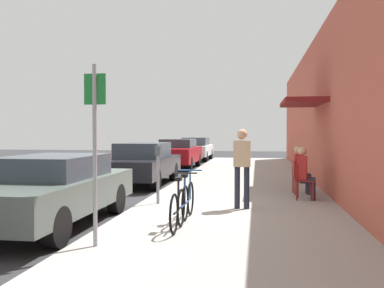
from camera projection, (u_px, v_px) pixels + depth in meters
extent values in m
plane|color=#2D2D30|center=(132.00, 213.00, 9.13)|extent=(60.00, 60.00, 0.00)
cube|color=#9E9B93|center=(240.00, 198.00, 10.76)|extent=(4.50, 32.00, 0.12)
cube|color=#BC5442|center=(338.00, 106.00, 10.32)|extent=(0.30, 32.00, 4.79)
cube|color=maroon|center=(302.00, 103.00, 12.02)|extent=(1.10, 2.80, 0.12)
cube|color=#47514C|center=(51.00, 194.00, 7.82)|extent=(1.80, 4.40, 0.58)
cube|color=#333D47|center=(55.00, 166.00, 7.95)|extent=(1.48, 2.11, 0.41)
cylinder|color=black|center=(116.00, 199.00, 9.06)|extent=(0.22, 0.64, 0.64)
cylinder|color=black|center=(47.00, 197.00, 9.30)|extent=(0.22, 0.64, 0.64)
cylinder|color=black|center=(57.00, 227.00, 6.36)|extent=(0.22, 0.64, 0.64)
cube|color=black|center=(142.00, 166.00, 14.01)|extent=(1.80, 4.40, 0.58)
cube|color=#333D47|center=(143.00, 150.00, 14.15)|extent=(1.48, 2.11, 0.49)
cylinder|color=black|center=(173.00, 172.00, 15.25)|extent=(0.22, 0.64, 0.64)
cylinder|color=black|center=(131.00, 171.00, 15.49)|extent=(0.22, 0.64, 0.64)
cylinder|color=black|center=(155.00, 180.00, 12.55)|extent=(0.22, 0.64, 0.64)
cylinder|color=black|center=(105.00, 179.00, 12.80)|extent=(0.22, 0.64, 0.64)
cube|color=maroon|center=(178.00, 155.00, 20.31)|extent=(1.80, 4.40, 0.69)
cube|color=#333D47|center=(178.00, 143.00, 20.45)|extent=(1.48, 2.11, 0.41)
cylinder|color=black|center=(198.00, 160.00, 21.55)|extent=(0.22, 0.64, 0.64)
cylinder|color=black|center=(168.00, 160.00, 21.79)|extent=(0.22, 0.64, 0.64)
cylinder|color=black|center=(189.00, 164.00, 18.86)|extent=(0.22, 0.64, 0.64)
cylinder|color=black|center=(155.00, 164.00, 19.10)|extent=(0.22, 0.64, 0.64)
cube|color=silver|center=(195.00, 150.00, 26.11)|extent=(1.80, 4.40, 0.61)
cube|color=#333D47|center=(196.00, 141.00, 26.24)|extent=(1.48, 2.11, 0.48)
cylinder|color=black|center=(210.00, 154.00, 27.35)|extent=(0.22, 0.64, 0.64)
cylinder|color=black|center=(187.00, 154.00, 27.59)|extent=(0.22, 0.64, 0.64)
cylinder|color=black|center=(205.00, 156.00, 24.65)|extent=(0.22, 0.64, 0.64)
cylinder|color=black|center=(179.00, 156.00, 24.89)|extent=(0.22, 0.64, 0.64)
cylinder|color=slate|center=(158.00, 180.00, 9.61)|extent=(0.07, 0.07, 1.10)
cube|color=#383D42|center=(158.00, 151.00, 9.59)|extent=(0.12, 0.10, 0.22)
cylinder|color=gray|center=(95.00, 156.00, 6.00)|extent=(0.06, 0.06, 2.60)
cube|color=#19722D|center=(95.00, 89.00, 5.99)|extent=(0.32, 0.02, 0.44)
torus|color=black|center=(185.00, 203.00, 7.73)|extent=(0.04, 0.66, 0.66)
torus|color=black|center=(174.00, 214.00, 6.70)|extent=(0.04, 0.66, 0.66)
cylinder|color=black|center=(180.00, 208.00, 7.22)|extent=(0.04, 1.05, 0.04)
cylinder|color=black|center=(178.00, 195.00, 7.06)|extent=(0.04, 0.04, 0.50)
cube|color=black|center=(178.00, 179.00, 7.05)|extent=(0.10, 0.20, 0.06)
cylinder|color=black|center=(185.00, 188.00, 7.68)|extent=(0.03, 0.03, 0.56)
cylinder|color=black|center=(185.00, 173.00, 7.67)|extent=(0.46, 0.03, 0.03)
torus|color=black|center=(191.00, 198.00, 8.29)|extent=(0.04, 0.66, 0.66)
torus|color=black|center=(181.00, 208.00, 7.25)|extent=(0.04, 0.66, 0.66)
cylinder|color=#1E4C8C|center=(186.00, 203.00, 7.77)|extent=(0.04, 1.05, 0.04)
cylinder|color=#1E4C8C|center=(185.00, 190.00, 7.61)|extent=(0.04, 0.04, 0.50)
cube|color=black|center=(185.00, 176.00, 7.60)|extent=(0.10, 0.20, 0.06)
cylinder|color=#1E4C8C|center=(190.00, 184.00, 8.23)|extent=(0.03, 0.03, 0.56)
cylinder|color=#1E4C8C|center=(190.00, 170.00, 8.22)|extent=(0.46, 0.03, 0.03)
cylinder|color=maroon|center=(314.00, 190.00, 10.29)|extent=(0.04, 0.04, 0.45)
cylinder|color=maroon|center=(313.00, 192.00, 9.93)|extent=(0.04, 0.04, 0.45)
cylinder|color=maroon|center=(298.00, 189.00, 10.41)|extent=(0.04, 0.04, 0.45)
cylinder|color=maroon|center=(297.00, 191.00, 10.05)|extent=(0.04, 0.04, 0.45)
cube|color=maroon|center=(305.00, 180.00, 10.16)|extent=(0.51, 0.51, 0.03)
cube|color=maroon|center=(297.00, 172.00, 10.22)|extent=(0.10, 0.44, 0.40)
cylinder|color=#232838|center=(313.00, 190.00, 10.21)|extent=(0.11, 0.11, 0.47)
cylinder|color=#232838|center=(308.00, 180.00, 10.24)|extent=(0.38, 0.20, 0.14)
cylinder|color=#232838|center=(313.00, 191.00, 10.02)|extent=(0.11, 0.11, 0.47)
cylinder|color=#232838|center=(307.00, 181.00, 10.05)|extent=(0.38, 0.20, 0.14)
cube|color=#B22626|center=(302.00, 168.00, 10.18)|extent=(0.28, 0.39, 0.56)
sphere|color=tan|center=(302.00, 151.00, 10.17)|extent=(0.22, 0.22, 0.22)
cylinder|color=maroon|center=(307.00, 185.00, 11.29)|extent=(0.04, 0.04, 0.45)
cylinder|color=maroon|center=(310.00, 186.00, 10.91)|extent=(0.04, 0.04, 0.45)
cylinder|color=maroon|center=(293.00, 184.00, 11.33)|extent=(0.04, 0.04, 0.45)
cylinder|color=maroon|center=(295.00, 186.00, 10.95)|extent=(0.04, 0.04, 0.45)
cube|color=maroon|center=(301.00, 176.00, 11.12)|extent=(0.46, 0.46, 0.03)
cube|color=maroon|center=(293.00, 169.00, 11.13)|extent=(0.05, 0.44, 0.40)
cylinder|color=#232838|center=(308.00, 185.00, 11.20)|extent=(0.11, 0.11, 0.47)
cylinder|color=#232838|center=(303.00, 176.00, 11.21)|extent=(0.37, 0.16, 0.14)
cylinder|color=#232838|center=(309.00, 186.00, 11.00)|extent=(0.11, 0.11, 0.47)
cylinder|color=#232838|center=(304.00, 177.00, 11.01)|extent=(0.37, 0.16, 0.14)
cube|color=#B22626|center=(298.00, 165.00, 11.11)|extent=(0.24, 0.37, 0.56)
sphere|color=tan|center=(298.00, 149.00, 11.10)|extent=(0.22, 0.22, 0.22)
cylinder|color=#232838|center=(237.00, 188.00, 8.98)|extent=(0.12, 0.12, 0.90)
cylinder|color=#232838|center=(247.00, 188.00, 8.95)|extent=(0.12, 0.12, 0.90)
cube|color=#CCB28C|center=(242.00, 154.00, 8.94)|extent=(0.36, 0.22, 0.56)
sphere|color=tan|center=(242.00, 134.00, 8.93)|extent=(0.22, 0.22, 0.22)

